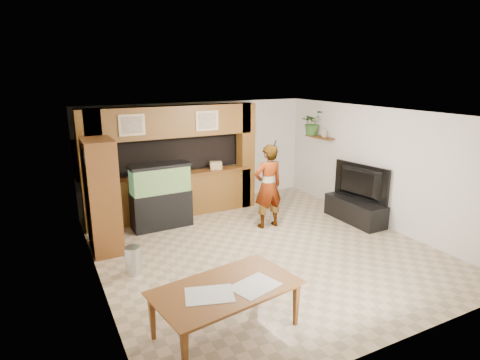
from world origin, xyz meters
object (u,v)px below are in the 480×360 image
aquarium (161,197)px  dining_table (228,311)px  pantry_cabinet (102,197)px  person (268,186)px  television (357,183)px

aquarium → dining_table: bearing=-96.4°
pantry_cabinet → person: size_ratio=1.17×
aquarium → person: bearing=-28.3°
television → dining_table: bearing=108.5°
person → aquarium: bearing=-26.7°
aquarium → television: bearing=-24.2°
pantry_cabinet → television: 5.44m
aquarium → dining_table: aquarium is taller
aquarium → person: size_ratio=0.77×
aquarium → dining_table: 4.08m
television → dining_table: television is taller
pantry_cabinet → aquarium: 1.51m
television → dining_table: (-4.37, -2.39, -0.58)m
aquarium → television: 4.38m
pantry_cabinet → person: (3.39, -0.37, -0.15)m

